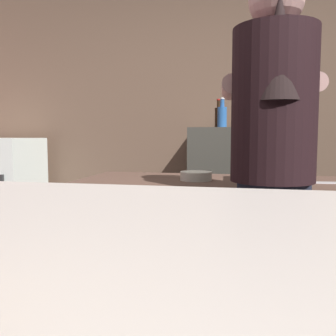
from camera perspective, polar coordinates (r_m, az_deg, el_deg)
name	(u,v)px	position (r m, az deg, el deg)	size (l,w,h in m)	color
wall_back	(224,111)	(3.44, 8.62, 8.66)	(5.20, 0.10, 2.70)	brown
prep_counter	(272,263)	(2.14, 15.78, -13.85)	(2.10, 0.60, 0.89)	#4A342B
back_shelf	(235,198)	(3.20, 10.33, -4.61)	(0.78, 0.36, 1.20)	#3E3D36
mini_fridge	(0,198)	(3.75, -24.48, -4.25)	(0.68, 0.58, 1.11)	white
bartender	(273,161)	(1.57, 15.80, 1.10)	(0.44, 0.52, 1.78)	#282C3E
mixing_bowl	(196,176)	(2.00, 4.33, -1.23)	(0.17, 0.17, 0.05)	beige
chefs_knife	(324,183)	(2.02, 22.83, -2.09)	(0.24, 0.03, 0.01)	silver
bottle_olive_oil	(218,116)	(3.16, 7.77, 7.87)	(0.06, 0.06, 0.24)	black
bottle_vinegar	(222,116)	(3.07, 8.34, 7.95)	(0.08, 0.08, 0.24)	#295BA0
bottle_hot_sauce	(262,115)	(3.06, 14.29, 7.86)	(0.07, 0.07, 0.24)	black
bottle_soy	(257,118)	(3.23, 13.60, 7.48)	(0.06, 0.06, 0.20)	#4D8A2F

